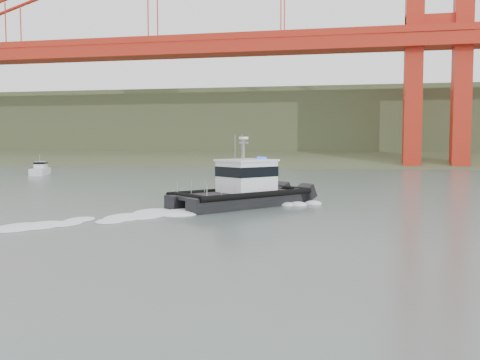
% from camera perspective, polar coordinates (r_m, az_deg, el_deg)
% --- Properties ---
extents(ground, '(400.00, 400.00, 0.00)m').
position_cam_1_polar(ground, '(25.24, -6.25, -6.81)').
color(ground, '#566662').
rests_on(ground, ground).
extents(headlands, '(500.00, 105.36, 27.12)m').
position_cam_1_polar(headlands, '(149.26, 8.92, 4.98)').
color(headlands, '#364226').
rests_on(headlands, ground).
extents(patrol_boat, '(9.91, 11.01, 5.30)m').
position_cam_1_polar(patrol_boat, '(39.57, 0.35, -0.86)').
color(patrol_boat, black).
rests_on(patrol_boat, ground).
extents(motorboat, '(3.50, 5.70, 2.97)m').
position_cam_1_polar(motorboat, '(80.75, -20.53, 1.02)').
color(motorboat, silver).
rests_on(motorboat, ground).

